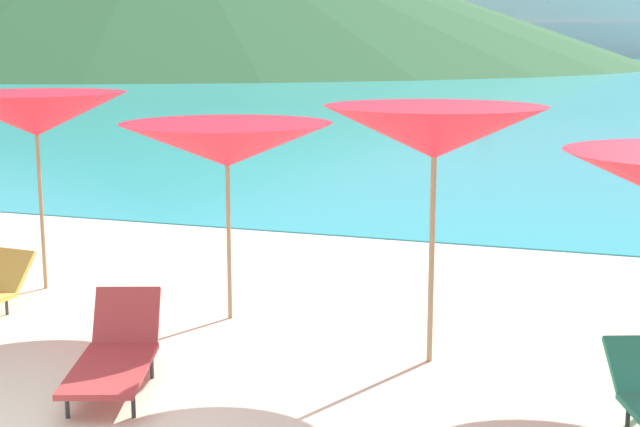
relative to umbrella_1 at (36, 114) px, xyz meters
The scene contains 7 objects.
ground_plane 6.66m from the umbrella_1, 65.38° to the left, with size 50.00×100.00×0.30m, color beige.
ocean_water 224.02m from the umbrella_1, 89.33° to the left, with size 650.00×440.00×0.02m, color #2DADBC.
umbrella_1 is the anchor object (origin of this frame).
umbrella_2 2.66m from the umbrella_1, ahead, with size 2.39×2.39×2.12m.
umbrella_3 5.05m from the umbrella_1, 11.66° to the right, with size 2.13×2.13×2.38m.
lounge_chair_1 4.02m from the umbrella_1, 45.34° to the right, with size 1.07×1.62×0.74m.
cruise_ship 191.36m from the umbrella_1, 93.96° to the left, with size 67.35×20.25×18.39m.
Camera 1 is at (3.90, -4.62, 2.92)m, focal length 50.32 mm.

